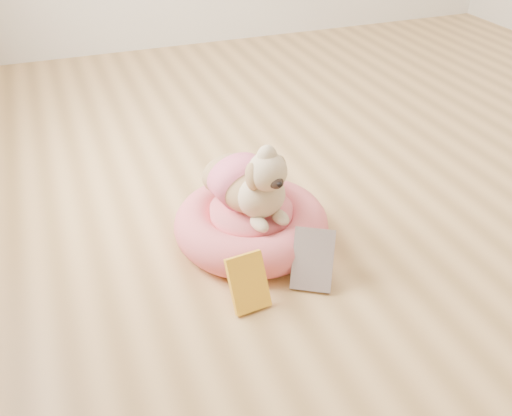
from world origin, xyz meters
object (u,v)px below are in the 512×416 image
object	(u,v)px
pet_bed	(251,224)
dog	(250,171)
book_white	(313,259)
book_yellow	(248,283)

from	to	relation	value
pet_bed	dog	size ratio (longest dim) A/B	1.38
pet_bed	book_white	size ratio (longest dim) A/B	2.73
pet_bed	book_yellow	distance (m)	0.35
dog	book_yellow	xyz separation A→B (m)	(-0.12, -0.32, -0.21)
pet_bed	dog	world-z (taller)	dog
book_yellow	book_white	world-z (taller)	book_white
pet_bed	book_white	bearing A→B (deg)	-69.83
book_white	dog	bearing A→B (deg)	141.81
pet_bed	book_white	distance (m)	0.32
pet_bed	book_yellow	bearing A→B (deg)	-111.87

